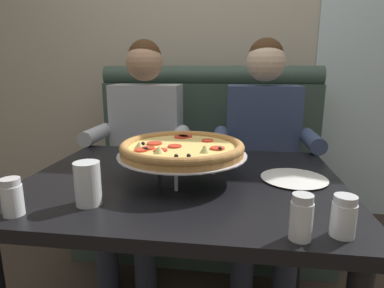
{
  "coord_description": "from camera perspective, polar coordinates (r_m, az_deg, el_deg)",
  "views": [
    {
      "loc": [
        0.19,
        -1.1,
        1.11
      ],
      "look_at": [
        0.02,
        0.09,
        0.83
      ],
      "focal_mm": 29.94,
      "sensor_mm": 36.0,
      "label": 1
    }
  ],
  "objects": [
    {
      "name": "diner_right",
      "position": [
        1.79,
        12.54,
        0.0
      ],
      "size": [
        0.54,
        0.64,
        1.27
      ],
      "color": "#2D3342",
      "rests_on": "ground_plane"
    },
    {
      "name": "booth_bench",
      "position": [
        2.14,
        2.4,
        -6.2
      ],
      "size": [
        1.51,
        0.78,
        1.13
      ],
      "color": "#384C42",
      "rests_on": "ground_plane"
    },
    {
      "name": "shaker_oregano",
      "position": [
        0.86,
        25.35,
        -11.99
      ],
      "size": [
        0.06,
        0.06,
        0.1
      ],
      "color": "white",
      "rests_on": "dining_table"
    },
    {
      "name": "dining_table",
      "position": [
        1.21,
        -1.69,
        -10.15
      ],
      "size": [
        1.14,
        0.88,
        0.72
      ],
      "color": "black",
      "rests_on": "ground_plane"
    },
    {
      "name": "back_wall_with_window",
      "position": [
        2.6,
        3.91,
        19.65
      ],
      "size": [
        6.0,
        0.12,
        2.8
      ],
      "primitive_type": "cube",
      "color": "#BCB29E",
      "rests_on": "ground_plane"
    },
    {
      "name": "drinking_glass",
      "position": [
        0.99,
        -18.04,
        -7.18
      ],
      "size": [
        0.08,
        0.08,
        0.13
      ],
      "color": "silver",
      "rests_on": "dining_table"
    },
    {
      "name": "pizza",
      "position": [
        1.14,
        -1.57,
        -0.89
      ],
      "size": [
        0.46,
        0.46,
        0.15
      ],
      "color": "silver",
      "rests_on": "dining_table"
    },
    {
      "name": "plate_near_left",
      "position": [
        1.22,
        17.73,
        -5.59
      ],
      "size": [
        0.24,
        0.24,
        0.02
      ],
      "color": "white",
      "rests_on": "dining_table"
    },
    {
      "name": "shaker_parmesan",
      "position": [
        1.01,
        -29.35,
        -8.64
      ],
      "size": [
        0.06,
        0.06,
        0.1
      ],
      "color": "white",
      "rests_on": "dining_table"
    },
    {
      "name": "diner_left",
      "position": [
        1.86,
        -8.77,
        0.66
      ],
      "size": [
        0.54,
        0.64,
        1.27
      ],
      "color": "#2D3342",
      "rests_on": "ground_plane"
    },
    {
      "name": "shaker_pepper_flakes",
      "position": [
        0.81,
        18.85,
        -12.77
      ],
      "size": [
        0.05,
        0.05,
        0.11
      ],
      "color": "white",
      "rests_on": "dining_table"
    }
  ]
}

